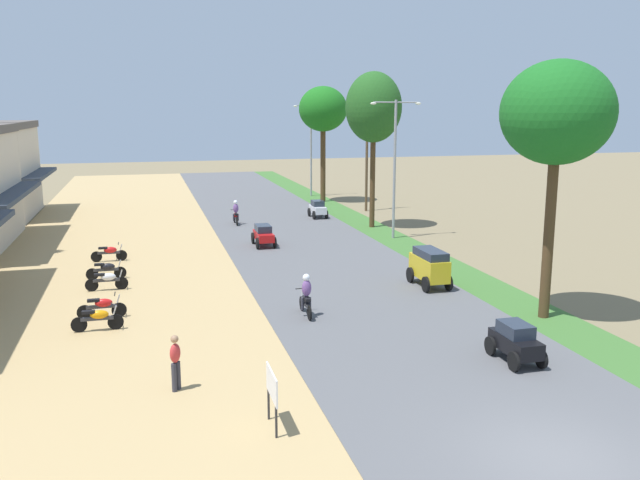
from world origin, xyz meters
The scene contains 21 objects.
ground_plane centered at (0.00, 0.00, 0.00)m, with size 180.00×180.00×0.00m, color #7A6B4C.
road_strip centered at (0.00, 0.00, 0.04)m, with size 9.00×140.00×0.08m, color #565659.
parked_motorbike_nearest centered at (-10.53, 11.85, 0.55)m, with size 1.80×0.54×0.94m.
parked_motorbike_second centered at (-10.45, 13.32, 0.55)m, with size 1.80×0.54×0.94m.
parked_motorbike_third centered at (-10.47, 17.35, 0.55)m, with size 1.80×0.54×0.94m.
parked_motorbike_fourth centered at (-10.58, 19.34, 0.55)m, with size 1.80×0.54×0.94m.
parked_motorbike_fifth centered at (-10.62, 23.14, 0.55)m, with size 1.80×0.54×0.94m.
street_signboard centered at (-5.93, 3.07, 1.11)m, with size 0.06×1.30×1.50m.
pedestrian_on_shoulder centered at (-8.11, 5.98, 0.96)m, with size 0.42×0.43×1.62m.
median_tree_nearest centered at (5.68, 9.21, 7.61)m, with size 4.03×4.03×9.49m.
median_tree_second centered at (5.81, 29.24, 7.83)m, with size 3.64×3.64×10.09m.
median_tree_third centered at (5.89, 42.00, 7.68)m, with size 4.00×4.00×9.56m.
streetlamp_near centered at (5.80, 25.30, 4.79)m, with size 3.16×0.20×8.26m.
streetlamp_mid centered at (5.80, 45.76, 4.74)m, with size 3.16×0.20×8.15m.
utility_pole_near centered at (7.82, 36.35, 4.52)m, with size 1.80×0.20×8.66m.
car_hatchback_black centered at (2.19, 5.45, 0.75)m, with size 1.04×2.00×1.23m.
car_van_yellow centered at (3.26, 14.32, 1.02)m, with size 1.19×2.41×1.67m.
car_sedan_red centered at (-2.26, 24.95, 0.74)m, with size 1.10×2.26×1.19m.
car_hatchback_white centered at (3.28, 33.82, 0.75)m, with size 1.04×2.00×1.23m.
motorbike_foreground_rider centered at (-3.00, 11.61, 0.86)m, with size 0.54×1.80×1.66m.
motorbike_ahead_second centered at (-2.82, 32.48, 0.86)m, with size 0.54×1.80×1.66m.
Camera 1 is at (-8.69, -11.89, 7.83)m, focal length 37.24 mm.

